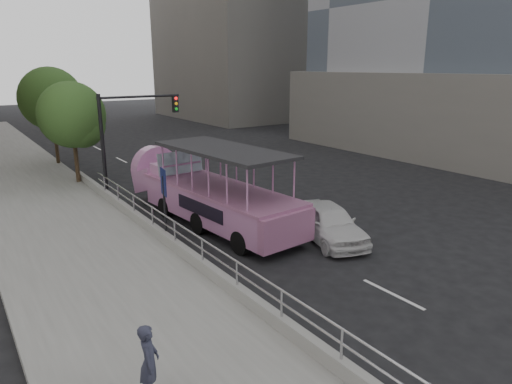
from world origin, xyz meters
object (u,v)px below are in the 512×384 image
(pedestrian_near, at_px, (149,362))
(street_tree_far, at_px, (53,101))
(street_tree_near, at_px, (74,117))
(car, at_px, (329,222))
(parking_sign, at_px, (164,199))
(duck_boat, at_px, (205,193))
(traffic_signal, at_px, (126,128))

(pedestrian_near, bearing_deg, street_tree_far, 18.89)
(street_tree_near, xyz_separation_m, street_tree_far, (0.20, 6.00, 0.49))
(car, bearing_deg, parking_sign, 169.94)
(duck_boat, distance_m, street_tree_near, 9.79)
(car, xyz_separation_m, traffic_signal, (-4.13, 10.23, 2.78))
(traffic_signal, bearing_deg, parking_sign, -99.86)
(traffic_signal, bearing_deg, pedestrian_near, -108.18)
(street_tree_far, bearing_deg, car, -74.29)
(traffic_signal, height_order, street_tree_near, street_tree_near)
(duck_boat, distance_m, car, 5.47)
(car, bearing_deg, street_tree_near, 129.90)
(traffic_signal, xyz_separation_m, street_tree_near, (-1.60, 3.43, 0.32))
(pedestrian_near, distance_m, traffic_signal, 15.90)
(duck_boat, relative_size, traffic_signal, 1.97)
(car, xyz_separation_m, pedestrian_near, (-9.04, -4.70, 0.36))
(duck_boat, relative_size, parking_sign, 3.44)
(duck_boat, height_order, parking_sign, duck_boat)
(pedestrian_near, bearing_deg, traffic_signal, 8.90)
(duck_boat, distance_m, parking_sign, 3.32)
(pedestrian_near, xyz_separation_m, street_tree_near, (3.31, 18.36, 2.74))
(traffic_signal, xyz_separation_m, street_tree_far, (-1.40, 9.43, 0.81))
(pedestrian_near, bearing_deg, street_tree_near, 16.87)
(parking_sign, xyz_separation_m, traffic_signal, (1.29, 7.44, 1.64))
(traffic_signal, distance_m, street_tree_near, 3.80)
(pedestrian_near, xyz_separation_m, street_tree_far, (3.51, 24.36, 3.23))
(car, bearing_deg, traffic_signal, 129.14)
(traffic_signal, relative_size, street_tree_far, 0.81)
(traffic_signal, bearing_deg, duck_boat, -76.14)
(parking_sign, xyz_separation_m, street_tree_far, (-0.10, 16.87, 2.45))
(street_tree_near, bearing_deg, street_tree_far, 88.09)
(car, relative_size, street_tree_far, 0.66)
(duck_boat, relative_size, street_tree_near, 1.79)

